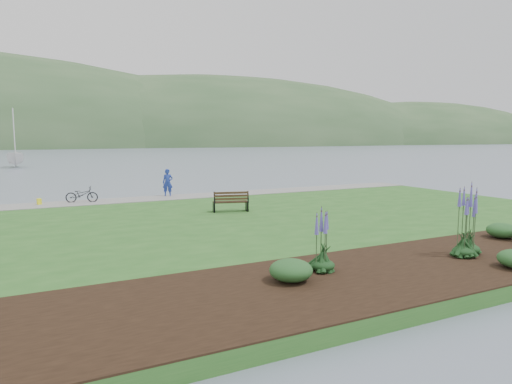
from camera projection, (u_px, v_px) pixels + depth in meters
ground at (212, 225)px, 20.08m from camera, size 600.00×600.00×0.00m
lawn at (230, 229)px, 18.29m from camera, size 34.00×20.00×0.40m
shoreline_path at (168, 198)px, 26.15m from camera, size 34.00×2.20×0.03m
garden_bed at (440, 262)px, 12.70m from camera, size 24.00×4.40×0.04m
far_hillside at (102, 147)px, 179.66m from camera, size 580.00×80.00×38.00m
park_bench at (231, 201)px, 21.21m from camera, size 1.73×1.05×1.00m
person at (168, 180)px, 26.65m from camera, size 0.81×0.68×1.90m
bicycle_a at (82, 195)px, 24.22m from camera, size 0.99×1.74×0.86m
sailboat at (16, 167)px, 58.38m from camera, size 9.09×9.26×23.90m
pannier at (39, 202)px, 23.41m from camera, size 0.24×0.33×0.33m
echium_0 at (465, 222)px, 13.02m from camera, size 0.62×0.62×2.36m
echium_1 at (470, 227)px, 13.33m from camera, size 0.62×0.62×2.12m
echium_4 at (323, 242)px, 11.65m from camera, size 0.62×0.62×1.91m
shrub_0 at (291, 270)px, 10.90m from camera, size 1.05×1.05×0.52m
shrub_2 at (502, 230)px, 15.58m from camera, size 1.01×1.01×0.51m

